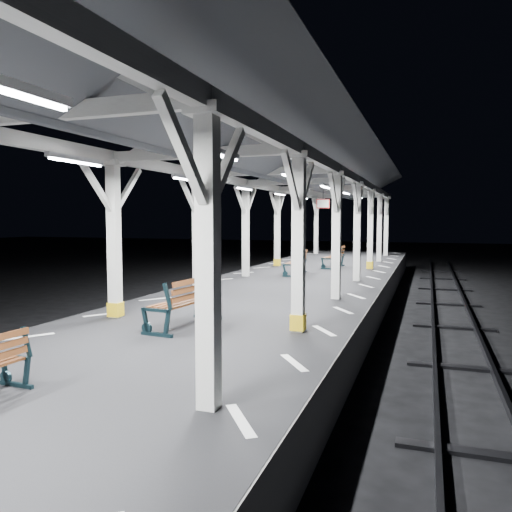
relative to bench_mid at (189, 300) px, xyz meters
The scene contains 9 objects.
ground 2.25m from the bench_mid, 86.85° to the right, with size 120.00×120.00×0.00m, color black.
platform 1.95m from the bench_mid, 86.85° to the right, with size 6.00×50.00×1.00m, color black.
hazard_stripes_left 2.93m from the bench_mid, 144.96° to the right, with size 1.00×48.00×0.01m, color silver.
hazard_stripes_right 3.08m from the bench_mid, 33.07° to the right, with size 1.00×48.00×0.01m, color silver.
track_right 5.55m from the bench_mid, 18.00° to the right, with size 2.20×60.00×0.16m.
canopy 3.47m from the bench_mid, 86.88° to the right, with size 5.40×49.00×4.65m.
bench_mid is the anchor object (origin of this frame).
bench_far 9.50m from the bench_mid, 91.54° to the left, with size 0.72×1.71×0.91m.
bench_extra 12.56m from the bench_mid, 87.16° to the left, with size 0.75×1.74×0.92m.
Camera 1 is at (4.26, -6.94, 3.11)m, focal length 35.00 mm.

